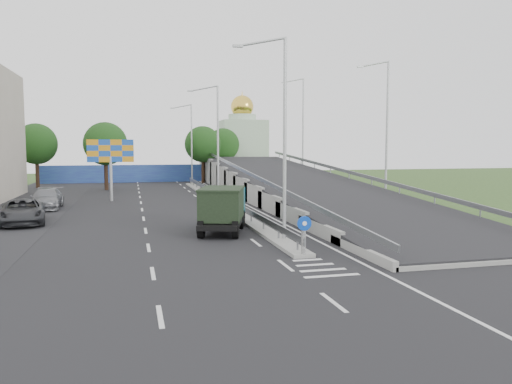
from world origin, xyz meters
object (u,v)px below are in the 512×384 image
object	(u,v)px
lamp_post_far	(190,139)
parked_car_c	(22,212)
billboard	(111,154)
parked_car_d	(46,199)
lamp_post_near	(281,128)
church	(242,144)
sign_bollard	(304,235)
dump_truck	(223,207)
lamp_post_mid	(216,136)

from	to	relation	value
lamp_post_far	parked_car_c	bearing A→B (deg)	-114.86
lamp_post_far	billboard	distance (m)	20.24
parked_car_c	billboard	bearing A→B (deg)	59.19
billboard	parked_car_d	distance (m)	7.34
lamp_post_near	parked_car_d	world-z (taller)	lamp_post_near
church	billboard	distance (m)	37.23
lamp_post_far	parked_car_d	size ratio (longest dim) A/B	1.83
lamp_post_far	billboard	size ratio (longest dim) A/B	1.83
sign_bollard	dump_truck	world-z (taller)	dump_truck
parked_car_c	lamp_post_near	bearing A→B (deg)	-43.53
lamp_post_mid	lamp_post_near	bearing A→B (deg)	-90.00
church	dump_truck	bearing A→B (deg)	-103.63
lamp_post_far	billboard	world-z (taller)	lamp_post_far
lamp_post_far	church	distance (m)	17.15
lamp_post_near	dump_truck	size ratio (longest dim) A/B	1.62
lamp_post_mid	lamp_post_far	bearing A→B (deg)	90.00
lamp_post_near	church	bearing A→B (deg)	79.62
lamp_post_mid	billboard	size ratio (longest dim) A/B	1.83
church	dump_truck	world-z (taller)	church
lamp_post_near	dump_truck	distance (m)	6.29
lamp_post_far	church	size ratio (longest dim) A/B	0.73
lamp_post_far	parked_car_c	size ratio (longest dim) A/B	1.78
sign_bollard	parked_car_d	world-z (taller)	sign_bollard
dump_truck	parked_car_d	world-z (taller)	dump_truck
dump_truck	parked_car_c	size ratio (longest dim) A/B	1.10
lamp_post_far	sign_bollard	bearing A→B (deg)	-90.14
lamp_post_mid	billboard	xyz separation A→B (m)	(-9.11, 2.00, -1.62)
lamp_post_mid	parked_car_c	size ratio (longest dim) A/B	1.78
church	parked_car_d	world-z (taller)	church
billboard	lamp_post_near	bearing A→B (deg)	-67.51
church	parked_car_c	world-z (taller)	church
lamp_post_near	church	world-z (taller)	church
sign_bollard	lamp_post_near	xyz separation A→B (m)	(0.11, 3.83, 4.77)
lamp_post_far	dump_truck	distance (m)	36.43
billboard	dump_truck	bearing A→B (deg)	-69.26
billboard	dump_truck	world-z (taller)	billboard
church	parked_car_d	xyz separation A→B (m)	(-23.73, -36.47, -4.51)
lamp_post_near	lamp_post_far	bearing A→B (deg)	90.00
billboard	church	bearing A→B (deg)	59.30
billboard	parked_car_c	distance (m)	13.70
billboard	lamp_post_far	bearing A→B (deg)	63.16
billboard	parked_car_d	world-z (taller)	billboard
church	parked_car_d	bearing A→B (deg)	-123.05
dump_truck	church	bearing A→B (deg)	93.37
sign_bollard	lamp_post_mid	xyz separation A→B (m)	(0.11, 23.83, 4.77)
church	billboard	xyz separation A→B (m)	(-19.00, -32.00, -1.12)
billboard	parked_car_d	bearing A→B (deg)	-136.62
lamp_post_far	billboard	bearing A→B (deg)	-116.84
church	billboard	size ratio (longest dim) A/B	2.51
sign_bollard	church	world-z (taller)	church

